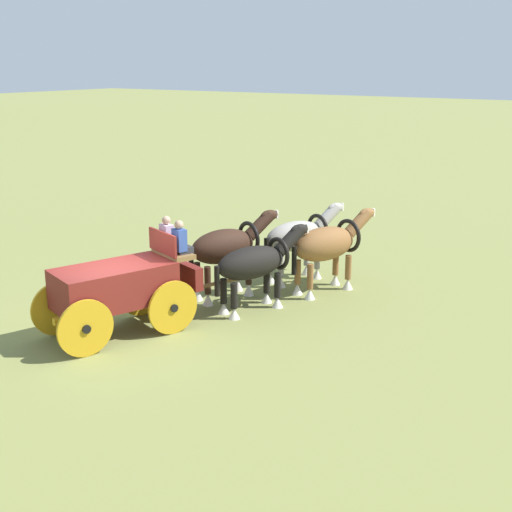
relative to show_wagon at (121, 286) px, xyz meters
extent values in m
plane|color=olive|center=(-0.16, 0.06, -1.21)|extent=(220.00, 220.00, 0.00)
cube|color=maroon|center=(-0.16, 0.06, 0.04)|extent=(3.14, 2.27, 0.96)
cube|color=brown|center=(1.41, -0.49, 0.56)|extent=(0.95, 1.39, 0.12)
cube|color=maroon|center=(1.79, -0.62, -0.09)|extent=(0.60, 1.15, 0.60)
cube|color=maroon|center=(1.13, -0.39, 0.90)|extent=(0.48, 1.22, 0.55)
cube|color=gold|center=(-0.16, 0.06, -0.54)|extent=(3.00, 1.18, 0.16)
cylinder|color=gold|center=(1.17, 0.45, -0.54)|extent=(1.29, 0.52, 1.34)
cylinder|color=black|center=(1.17, 0.45, -0.54)|extent=(0.25, 0.24, 0.20)
cylinder|color=gold|center=(0.64, -1.08, -0.54)|extent=(1.29, 0.52, 1.34)
cylinder|color=black|center=(0.64, -1.08, -0.54)|extent=(0.25, 0.24, 0.20)
cylinder|color=gold|center=(-0.97, 1.19, -0.54)|extent=(1.29, 0.52, 1.34)
cylinder|color=black|center=(-0.97, 1.19, -0.54)|extent=(0.25, 0.24, 0.20)
cylinder|color=gold|center=(-1.50, -0.33, -0.54)|extent=(1.29, 0.52, 1.34)
cylinder|color=black|center=(-1.50, -0.33, -0.54)|extent=(0.25, 0.24, 0.20)
cylinder|color=brown|center=(2.40, -0.84, -0.49)|extent=(2.49, 0.95, 0.10)
cube|color=slate|center=(1.62, -0.24, 0.70)|extent=(0.48, 0.43, 0.16)
cube|color=silver|center=(1.51, -0.20, 0.98)|extent=(0.35, 0.42, 0.55)
sphere|color=tan|center=(1.51, -0.20, 1.36)|extent=(0.22, 0.22, 0.22)
cube|color=#2D2D33|center=(1.42, -0.82, 0.70)|extent=(0.48, 0.43, 0.16)
cube|color=#334C99|center=(1.31, -0.78, 0.98)|extent=(0.35, 0.42, 0.55)
sphere|color=tan|center=(1.31, -0.78, 1.36)|extent=(0.22, 0.22, 0.22)
ellipsoid|color=#331E14|center=(3.46, -0.52, 0.29)|extent=(2.18, 1.55, 0.95)
cylinder|color=#331E14|center=(4.20, -0.50, -0.50)|extent=(0.18, 0.18, 0.77)
cone|color=silver|center=(4.20, -0.50, -1.05)|extent=(0.30, 0.30, 0.33)
cylinder|color=#331E14|center=(4.03, -0.99, -0.50)|extent=(0.18, 0.18, 0.77)
cone|color=silver|center=(4.03, -0.99, -1.05)|extent=(0.30, 0.30, 0.33)
cylinder|color=#331E14|center=(2.90, -0.04, -0.50)|extent=(0.18, 0.18, 0.77)
cone|color=silver|center=(2.90, -0.04, -1.05)|extent=(0.30, 0.30, 0.33)
cylinder|color=#331E14|center=(2.72, -0.54, -0.50)|extent=(0.18, 0.18, 0.77)
cone|color=silver|center=(2.72, -0.54, -1.05)|extent=(0.30, 0.30, 0.33)
cylinder|color=#331E14|center=(4.65, -0.93, 0.69)|extent=(1.01, 0.65, 0.81)
ellipsoid|color=#331E14|center=(5.00, -1.05, 0.95)|extent=(0.65, 0.44, 0.32)
cube|color=silver|center=(5.27, -1.14, 0.95)|extent=(0.09, 0.11, 0.24)
torus|color=black|center=(4.31, -0.81, 0.39)|extent=(0.43, 0.96, 0.98)
cylinder|color=black|center=(2.48, -0.18, -0.01)|extent=(0.14, 0.14, 0.80)
ellipsoid|color=black|center=(3.04, -1.75, 0.12)|extent=(2.23, 1.49, 0.87)
cylinder|color=black|center=(3.79, -1.76, -0.58)|extent=(0.18, 0.18, 0.67)
cone|color=silver|center=(3.79, -1.76, -1.07)|extent=(0.30, 0.30, 0.29)
cylinder|color=black|center=(3.64, -2.21, -0.58)|extent=(0.18, 0.18, 0.67)
cone|color=silver|center=(3.64, -2.21, -1.07)|extent=(0.30, 0.30, 0.29)
cylinder|color=black|center=(2.44, -1.28, -0.58)|extent=(0.18, 0.18, 0.67)
cone|color=silver|center=(2.44, -1.28, -1.07)|extent=(0.30, 0.30, 0.29)
cylinder|color=black|center=(2.28, -1.73, -0.58)|extent=(0.18, 0.18, 0.67)
cone|color=silver|center=(2.28, -1.73, -1.07)|extent=(0.30, 0.30, 0.29)
cylinder|color=black|center=(4.26, -2.17, 0.51)|extent=(1.01, 0.65, 0.81)
ellipsoid|color=black|center=(4.61, -2.29, 0.77)|extent=(0.65, 0.44, 0.32)
cube|color=silver|center=(4.87, -2.38, 0.77)|extent=(0.09, 0.11, 0.24)
torus|color=black|center=(3.91, -2.05, 0.22)|extent=(0.41, 0.89, 0.90)
cylinder|color=black|center=(2.02, -1.39, -0.18)|extent=(0.14, 0.14, 0.80)
ellipsoid|color=#9E998E|center=(5.92, -1.37, 0.19)|extent=(2.21, 1.51, 0.89)
cylinder|color=#9E998E|center=(6.67, -1.38, -0.55)|extent=(0.18, 0.18, 0.72)
cone|color=silver|center=(6.67, -1.38, -1.06)|extent=(0.30, 0.30, 0.31)
cylinder|color=#9E998E|center=(6.51, -1.84, -0.55)|extent=(0.18, 0.18, 0.72)
cone|color=silver|center=(6.51, -1.84, -1.06)|extent=(0.30, 0.30, 0.31)
cylinder|color=#9E998E|center=(5.33, -0.91, -0.55)|extent=(0.18, 0.18, 0.72)
cone|color=silver|center=(5.33, -0.91, -1.06)|extent=(0.30, 0.30, 0.31)
cylinder|color=#9E998E|center=(5.17, -1.37, -0.55)|extent=(0.18, 0.18, 0.72)
cone|color=silver|center=(5.17, -1.37, -1.06)|extent=(0.30, 0.30, 0.31)
cylinder|color=#9E998E|center=(7.13, -1.79, 0.58)|extent=(1.01, 0.65, 0.81)
ellipsoid|color=#9E998E|center=(7.48, -1.92, 0.84)|extent=(0.65, 0.44, 0.32)
cube|color=silver|center=(7.75, -2.01, 0.84)|extent=(0.09, 0.11, 0.24)
torus|color=black|center=(6.79, -1.67, 0.29)|extent=(0.41, 0.91, 0.92)
cylinder|color=black|center=(4.91, -1.02, -0.11)|extent=(0.14, 0.14, 0.80)
ellipsoid|color=brown|center=(5.49, -2.60, 0.22)|extent=(2.31, 1.61, 0.97)
cylinder|color=brown|center=(6.28, -2.59, -0.55)|extent=(0.18, 0.18, 0.71)
cone|color=silver|center=(6.28, -2.59, -1.06)|extent=(0.30, 0.30, 0.31)
cylinder|color=brown|center=(6.10, -3.09, -0.55)|extent=(0.18, 0.18, 0.71)
cone|color=silver|center=(6.10, -3.09, -1.06)|extent=(0.30, 0.30, 0.31)
cylinder|color=brown|center=(4.88, -2.11, -0.55)|extent=(0.18, 0.18, 0.71)
cone|color=silver|center=(4.88, -2.11, -1.06)|extent=(0.30, 0.30, 0.31)
cylinder|color=brown|center=(4.71, -2.61, -0.55)|extent=(0.18, 0.18, 0.71)
cone|color=silver|center=(4.71, -2.61, -1.06)|extent=(0.30, 0.30, 0.31)
cylinder|color=brown|center=(6.74, -3.03, 0.62)|extent=(1.01, 0.65, 0.81)
ellipsoid|color=brown|center=(7.09, -3.15, 0.88)|extent=(0.65, 0.44, 0.32)
cube|color=silver|center=(7.35, -3.25, 0.88)|extent=(0.09, 0.11, 0.24)
torus|color=black|center=(6.39, -2.91, 0.32)|extent=(0.44, 0.97, 0.99)
cylinder|color=black|center=(4.45, -2.24, -0.08)|extent=(0.14, 0.14, 0.80)
camera|label=1|loc=(-11.48, -11.60, 5.27)|focal=48.77mm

